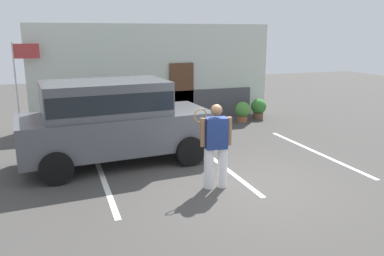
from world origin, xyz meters
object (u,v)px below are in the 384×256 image
(potted_plant_secondary, at_px, (259,108))
(flag_pole, at_px, (21,71))
(potted_plant_by_porch, at_px, (243,111))
(tennis_player_man, at_px, (216,145))
(parked_suv, at_px, (112,118))

(potted_plant_secondary, xyz_separation_m, flag_pole, (-8.13, 0.51, 1.59))
(flag_pole, bearing_deg, potted_plant_secondary, -3.56)
(potted_plant_by_porch, xyz_separation_m, flag_pole, (-7.30, 0.82, 1.60))
(potted_plant_by_porch, relative_size, flag_pole, 0.26)
(tennis_player_man, relative_size, potted_plant_secondary, 2.35)
(potted_plant_secondary, bearing_deg, potted_plant_by_porch, -159.29)
(parked_suv, relative_size, tennis_player_man, 2.66)
(potted_plant_by_porch, bearing_deg, parked_suv, -149.00)
(potted_plant_by_porch, relative_size, potted_plant_secondary, 0.98)
(tennis_player_man, bearing_deg, parked_suv, -45.48)
(potted_plant_by_porch, distance_m, potted_plant_secondary, 0.88)
(parked_suv, height_order, flag_pole, flag_pole)
(tennis_player_man, height_order, potted_plant_by_porch, tennis_player_man)
(flag_pole, bearing_deg, parked_suv, -60.42)
(potted_plant_by_porch, height_order, flag_pole, flag_pole)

